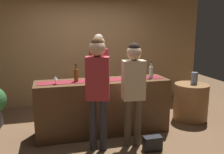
{
  "coord_description": "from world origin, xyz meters",
  "views": [
    {
      "loc": [
        -0.9,
        -4.01,
        1.85
      ],
      "look_at": [
        0.17,
        0.0,
        1.0
      ],
      "focal_mm": 38.86,
      "sensor_mm": 36.0,
      "label": 1
    }
  ],
  "objects_px": {
    "customer_browsing": "(98,82)",
    "wine_glass_mid_counter": "(55,78)",
    "wine_bottle_clear": "(151,72)",
    "wine_bottle_amber": "(76,75)",
    "vase_on_side_table": "(194,78)",
    "customer_sipping": "(133,84)",
    "wine_bottle_green": "(128,72)",
    "wine_glass_near_customer": "(142,73)",
    "wine_glass_far_end": "(88,76)",
    "round_side_table": "(191,102)",
    "bartender": "(99,68)",
    "handbag": "(153,143)"
  },
  "relations": [
    {
      "from": "customer_browsing",
      "to": "wine_glass_mid_counter",
      "type": "bearing_deg",
      "value": 156.42
    },
    {
      "from": "wine_bottle_clear",
      "to": "customer_browsing",
      "type": "bearing_deg",
      "value": -152.67
    },
    {
      "from": "wine_bottle_amber",
      "to": "wine_bottle_clear",
      "type": "height_order",
      "value": "same"
    },
    {
      "from": "customer_browsing",
      "to": "vase_on_side_table",
      "type": "distance_m",
      "value": 2.26
    },
    {
      "from": "wine_glass_mid_counter",
      "to": "vase_on_side_table",
      "type": "xyz_separation_m",
      "value": [
        2.71,
        0.25,
        -0.2
      ]
    },
    {
      "from": "customer_sipping",
      "to": "customer_browsing",
      "type": "distance_m",
      "value": 0.56
    },
    {
      "from": "wine_bottle_green",
      "to": "wine_glass_near_customer",
      "type": "distance_m",
      "value": 0.24
    },
    {
      "from": "wine_glass_far_end",
      "to": "customer_browsing",
      "type": "height_order",
      "value": "customer_browsing"
    },
    {
      "from": "round_side_table",
      "to": "vase_on_side_table",
      "type": "relative_size",
      "value": 3.08
    },
    {
      "from": "wine_bottle_green",
      "to": "vase_on_side_table",
      "type": "relative_size",
      "value": 1.26
    },
    {
      "from": "wine_bottle_green",
      "to": "wine_bottle_amber",
      "type": "bearing_deg",
      "value": -178.57
    },
    {
      "from": "wine_glass_mid_counter",
      "to": "wine_glass_far_end",
      "type": "bearing_deg",
      "value": 5.36
    },
    {
      "from": "wine_glass_mid_counter",
      "to": "bartender",
      "type": "xyz_separation_m",
      "value": [
        0.86,
        0.69,
        0.02
      ]
    },
    {
      "from": "wine_glass_far_end",
      "to": "customer_sipping",
      "type": "distance_m",
      "value": 0.83
    },
    {
      "from": "wine_glass_mid_counter",
      "to": "wine_bottle_amber",
      "type": "bearing_deg",
      "value": 18.21
    },
    {
      "from": "customer_sipping",
      "to": "vase_on_side_table",
      "type": "height_order",
      "value": "customer_sipping"
    },
    {
      "from": "wine_glass_far_end",
      "to": "customer_browsing",
      "type": "relative_size",
      "value": 0.08
    },
    {
      "from": "bartender",
      "to": "round_side_table",
      "type": "height_order",
      "value": "bartender"
    },
    {
      "from": "wine_glass_far_end",
      "to": "vase_on_side_table",
      "type": "bearing_deg",
      "value": 5.25
    },
    {
      "from": "customer_sipping",
      "to": "wine_glass_mid_counter",
      "type": "bearing_deg",
      "value": 160.57
    },
    {
      "from": "wine_glass_far_end",
      "to": "handbag",
      "type": "relative_size",
      "value": 0.51
    },
    {
      "from": "wine_bottle_green",
      "to": "handbag",
      "type": "relative_size",
      "value": 1.08
    },
    {
      "from": "wine_glass_near_customer",
      "to": "wine_glass_mid_counter",
      "type": "height_order",
      "value": "same"
    },
    {
      "from": "wine_bottle_green",
      "to": "round_side_table",
      "type": "height_order",
      "value": "wine_bottle_green"
    },
    {
      "from": "customer_sipping",
      "to": "customer_browsing",
      "type": "xyz_separation_m",
      "value": [
        -0.56,
        -0.0,
        0.07
      ]
    },
    {
      "from": "wine_glass_near_customer",
      "to": "customer_browsing",
      "type": "relative_size",
      "value": 0.08
    },
    {
      "from": "customer_browsing",
      "to": "wine_bottle_green",
      "type": "bearing_deg",
      "value": 59.95
    },
    {
      "from": "wine_bottle_amber",
      "to": "wine_glass_mid_counter",
      "type": "distance_m",
      "value": 0.36
    },
    {
      "from": "wine_bottle_amber",
      "to": "customer_sipping",
      "type": "relative_size",
      "value": 0.19
    },
    {
      "from": "wine_bottle_clear",
      "to": "round_side_table",
      "type": "height_order",
      "value": "wine_bottle_clear"
    },
    {
      "from": "round_side_table",
      "to": "vase_on_side_table",
      "type": "height_order",
      "value": "vase_on_side_table"
    },
    {
      "from": "wine_glass_mid_counter",
      "to": "customer_sipping",
      "type": "bearing_deg",
      "value": -23.69
    },
    {
      "from": "round_side_table",
      "to": "customer_sipping",
      "type": "bearing_deg",
      "value": -153.39
    },
    {
      "from": "wine_bottle_amber",
      "to": "bartender",
      "type": "relative_size",
      "value": 0.17
    },
    {
      "from": "wine_bottle_clear",
      "to": "customer_sipping",
      "type": "xyz_separation_m",
      "value": [
        -0.54,
        -0.56,
        -0.06
      ]
    },
    {
      "from": "wine_bottle_clear",
      "to": "vase_on_side_table",
      "type": "relative_size",
      "value": 1.26
    },
    {
      "from": "wine_bottle_amber",
      "to": "wine_glass_near_customer",
      "type": "height_order",
      "value": "wine_bottle_amber"
    },
    {
      "from": "wine_bottle_clear",
      "to": "bartender",
      "type": "distance_m",
      "value": 1.04
    },
    {
      "from": "wine_bottle_clear",
      "to": "wine_bottle_green",
      "type": "bearing_deg",
      "value": 169.48
    },
    {
      "from": "wine_bottle_amber",
      "to": "wine_bottle_clear",
      "type": "relative_size",
      "value": 1.0
    },
    {
      "from": "wine_glass_near_customer",
      "to": "round_side_table",
      "type": "distance_m",
      "value": 1.37
    },
    {
      "from": "wine_bottle_amber",
      "to": "customer_browsing",
      "type": "distance_m",
      "value": 0.66
    },
    {
      "from": "wine_bottle_clear",
      "to": "customer_browsing",
      "type": "distance_m",
      "value": 1.23
    },
    {
      "from": "wine_glass_near_customer",
      "to": "wine_glass_mid_counter",
      "type": "distance_m",
      "value": 1.5
    },
    {
      "from": "customer_browsing",
      "to": "round_side_table",
      "type": "relative_size",
      "value": 2.33
    },
    {
      "from": "vase_on_side_table",
      "to": "wine_glass_near_customer",
      "type": "bearing_deg",
      "value": -170.31
    },
    {
      "from": "wine_glass_near_customer",
      "to": "bartender",
      "type": "height_order",
      "value": "bartender"
    },
    {
      "from": "wine_glass_far_end",
      "to": "round_side_table",
      "type": "height_order",
      "value": "wine_glass_far_end"
    },
    {
      "from": "customer_browsing",
      "to": "vase_on_side_table",
      "type": "xyz_separation_m",
      "value": [
        2.12,
        0.75,
        -0.21
      ]
    },
    {
      "from": "wine_glass_near_customer",
      "to": "wine_glass_far_end",
      "type": "height_order",
      "value": "same"
    }
  ]
}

